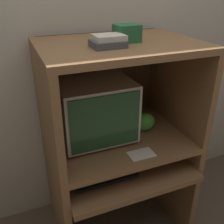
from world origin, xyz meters
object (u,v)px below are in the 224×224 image
object	(u,v)px
keyboard	(104,175)
snack_bag	(144,122)
crt_monitor	(93,107)
book_stack	(108,41)
mouse	(142,164)
storage_box	(127,33)

from	to	relation	value
keyboard	snack_bag	world-z (taller)	snack_bag
crt_monitor	snack_bag	distance (m)	0.36
keyboard	book_stack	size ratio (longest dim) A/B	2.27
mouse	book_stack	bearing A→B (deg)	162.15
crt_monitor	mouse	size ratio (longest dim) A/B	6.54
mouse	crt_monitor	bearing A→B (deg)	135.12
keyboard	storage_box	xyz separation A→B (m)	(0.20, 0.15, 0.80)
book_stack	mouse	bearing A→B (deg)	-17.85
mouse	book_stack	size ratio (longest dim) A/B	0.42
crt_monitor	book_stack	bearing A→B (deg)	-77.51
keyboard	book_stack	xyz separation A→B (m)	(0.06, 0.07, 0.78)
snack_bag	storage_box	xyz separation A→B (m)	(-0.15, -0.01, 0.59)
crt_monitor	snack_bag	bearing A→B (deg)	-13.52
snack_bag	storage_box	bearing A→B (deg)	-174.52
snack_bag	book_stack	bearing A→B (deg)	-161.76
snack_bag	storage_box	world-z (taller)	storage_box
keyboard	book_stack	distance (m)	0.79
mouse	storage_box	size ratio (longest dim) A/B	0.55
keyboard	snack_bag	distance (m)	0.44
crt_monitor	keyboard	distance (m)	0.42
mouse	snack_bag	size ratio (longest dim) A/B	0.47
crt_monitor	keyboard	xyz separation A→B (m)	(-0.02, -0.24, -0.35)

